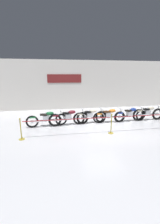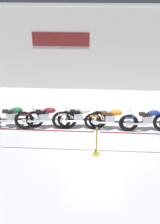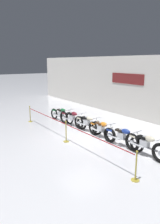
% 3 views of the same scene
% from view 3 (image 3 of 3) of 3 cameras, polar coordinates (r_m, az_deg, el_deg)
% --- Properties ---
extents(ground_plane, '(120.00, 120.00, 0.00)m').
position_cam_3_polar(ground_plane, '(11.37, 1.10, -6.55)').
color(ground_plane, silver).
extents(back_wall, '(28.00, 0.29, 4.20)m').
position_cam_3_polar(back_wall, '(14.44, 17.88, 5.61)').
color(back_wall, silver).
rests_on(back_wall, ground).
extents(motorcycle_green_0, '(2.40, 0.63, 0.94)m').
position_cam_3_polar(motorcycle_green_0, '(14.16, -4.86, -0.65)').
color(motorcycle_green_0, black).
rests_on(motorcycle_green_0, ground).
extents(motorcycle_maroon_1, '(2.47, 0.63, 0.97)m').
position_cam_3_polar(motorcycle_maroon_1, '(13.07, -1.98, -1.74)').
color(motorcycle_maroon_1, black).
rests_on(motorcycle_maroon_1, ground).
extents(motorcycle_cream_2, '(2.20, 0.62, 0.95)m').
position_cam_3_polar(motorcycle_cream_2, '(12.08, 1.97, -2.99)').
color(motorcycle_cream_2, black).
rests_on(motorcycle_cream_2, ground).
extents(motorcycle_orange_3, '(2.13, 0.62, 0.93)m').
position_cam_3_polar(motorcycle_orange_3, '(11.13, 5.64, -4.52)').
color(motorcycle_orange_3, black).
rests_on(motorcycle_orange_3, ground).
extents(motorcycle_blue_4, '(2.31, 0.62, 0.94)m').
position_cam_3_polar(motorcycle_blue_4, '(10.15, 11.02, -6.44)').
color(motorcycle_blue_4, black).
rests_on(motorcycle_blue_4, ground).
extents(motorcycle_cream_5, '(2.22, 0.62, 0.98)m').
position_cam_3_polar(motorcycle_cream_5, '(9.37, 16.79, -8.34)').
color(motorcycle_cream_5, black).
rests_on(motorcycle_cream_5, ground).
extents(stanchion_far_left, '(8.85, 0.28, 1.05)m').
position_cam_3_polar(stanchion_far_left, '(11.69, -7.28, -2.39)').
color(stanchion_far_left, gold).
rests_on(stanchion_far_left, ground).
extents(stanchion_mid_left, '(0.28, 0.28, 1.05)m').
position_cam_3_polar(stanchion_mid_left, '(10.62, -3.66, -5.95)').
color(stanchion_mid_left, gold).
rests_on(stanchion_mid_left, ground).
extents(stanchion_mid_right, '(0.28, 0.28, 1.05)m').
position_cam_3_polar(stanchion_mid_right, '(7.55, 14.36, -14.59)').
color(stanchion_mid_right, gold).
rests_on(stanchion_mid_right, ground).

